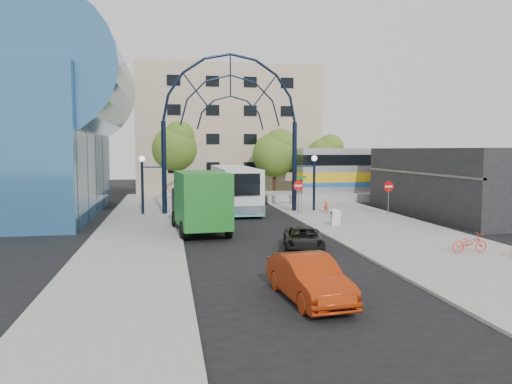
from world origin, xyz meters
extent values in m
plane|color=black|center=(0.00, 0.00, 0.00)|extent=(120.00, 120.00, 0.00)
cube|color=gray|center=(8.00, 4.00, 0.06)|extent=(8.00, 56.00, 0.12)
cube|color=gray|center=(-6.50, 6.00, 0.06)|extent=(5.00, 50.00, 0.12)
cylinder|color=black|center=(-5.00, 14.00, 3.50)|extent=(0.36, 0.36, 7.00)
cylinder|color=black|center=(5.00, 14.00, 3.50)|extent=(0.36, 0.36, 7.00)
cylinder|color=black|center=(-6.60, 14.00, 2.00)|extent=(0.20, 0.20, 4.00)
cylinder|color=black|center=(6.60, 14.00, 2.00)|extent=(0.20, 0.20, 4.00)
sphere|color=white|center=(-6.60, 14.00, 4.20)|extent=(0.44, 0.44, 0.44)
sphere|color=white|center=(6.60, 14.00, 4.20)|extent=(0.44, 0.44, 0.44)
cylinder|color=slate|center=(4.80, 12.00, 1.22)|extent=(0.06, 0.06, 2.20)
cylinder|color=red|center=(4.80, 12.00, 2.22)|extent=(0.80, 0.04, 0.80)
cube|color=white|center=(4.80, 11.97, 2.22)|extent=(0.55, 0.02, 0.12)
cylinder|color=slate|center=(11.00, 10.00, 1.22)|extent=(0.06, 0.06, 2.20)
cylinder|color=red|center=(11.00, 10.00, 2.22)|extent=(0.76, 0.04, 0.76)
cube|color=white|center=(11.00, 9.97, 2.22)|extent=(0.55, 0.02, 0.12)
cylinder|color=slate|center=(5.20, 12.60, 1.52)|extent=(0.05, 0.05, 2.80)
cube|color=#146626|center=(5.20, 12.60, 2.82)|extent=(0.70, 0.03, 0.18)
cube|color=#146626|center=(5.20, 12.60, 2.57)|extent=(0.03, 0.70, 0.18)
cube|color=white|center=(5.60, 5.80, 0.62)|extent=(0.55, 0.26, 0.99)
cube|color=white|center=(5.60, 6.15, 0.62)|extent=(0.55, 0.26, 0.99)
cube|color=#1E59A5|center=(5.60, 5.98, 0.95)|extent=(0.55, 0.42, 0.14)
cylinder|color=#326699|center=(-12.00, 15.00, 10.00)|extent=(9.00, 16.00, 9.00)
cube|color=black|center=(16.00, 10.00, 2.50)|extent=(6.00, 16.00, 5.00)
cube|color=tan|center=(2.00, 35.00, 7.00)|extent=(20.00, 12.00, 14.00)
cube|color=gray|center=(20.00, 22.00, 0.40)|extent=(32.00, 5.00, 0.80)
cube|color=#B7B7BC|center=(20.00, 22.00, 2.90)|extent=(25.00, 3.00, 4.20)
cube|color=gold|center=(20.00, 22.00, 2.30)|extent=(25.10, 3.05, 0.90)
cube|color=black|center=(20.00, 22.00, 3.90)|extent=(25.05, 3.05, 1.00)
cube|color=#1E59A5|center=(20.00, 22.00, 1.60)|extent=(25.10, 3.05, 0.35)
cylinder|color=#382314|center=(6.00, 26.00, 1.26)|extent=(0.36, 0.36, 2.52)
sphere|color=#3E5C18|center=(6.00, 26.00, 4.34)|extent=(4.48, 4.48, 4.48)
sphere|color=#3E5C18|center=(6.50, 25.70, 5.46)|extent=(3.08, 3.08, 3.08)
cylinder|color=#382314|center=(-4.00, 30.00, 1.44)|extent=(0.36, 0.36, 2.88)
sphere|color=#3E5C18|center=(-4.00, 30.00, 4.96)|extent=(5.12, 5.12, 5.12)
sphere|color=#3E5C18|center=(-3.50, 29.70, 6.24)|extent=(3.52, 3.52, 3.52)
cylinder|color=#382314|center=(12.00, 28.00, 1.17)|extent=(0.36, 0.36, 2.34)
sphere|color=#3E5C18|center=(12.00, 28.00, 4.03)|extent=(4.16, 4.16, 4.16)
sphere|color=#3E5C18|center=(12.50, 27.70, 5.07)|extent=(2.86, 2.86, 2.86)
cube|color=silver|center=(0.57, 16.53, 1.89)|extent=(2.82, 12.46, 3.14)
cube|color=#56AFC1|center=(0.57, 16.53, 0.60)|extent=(2.85, 12.46, 0.76)
cube|color=black|center=(0.57, 16.53, 2.54)|extent=(2.87, 12.21, 0.97)
cube|color=black|center=(0.54, 10.23, 2.49)|extent=(2.04, 0.16, 1.51)
cube|color=black|center=(0.60, 22.70, 1.73)|extent=(2.59, 0.21, 1.73)
cylinder|color=black|center=(-0.75, 20.39, 0.52)|extent=(0.31, 1.04, 1.04)
cylinder|color=black|center=(1.94, 20.38, 0.52)|extent=(0.31, 1.04, 1.04)
cylinder|color=black|center=(-0.80, 11.93, 0.52)|extent=(0.31, 1.04, 1.04)
cylinder|color=black|center=(1.90, 11.92, 0.52)|extent=(0.31, 1.04, 1.04)
cube|color=black|center=(-3.13, 7.93, 1.21)|extent=(2.75, 2.85, 2.42)
cube|color=black|center=(-3.25, 9.24, 1.70)|extent=(2.20, 0.30, 1.10)
cube|color=#1C6B21|center=(-2.84, 4.64, 2.09)|extent=(3.07, 5.27, 3.08)
cylinder|color=black|center=(-4.36, 7.49, 0.53)|extent=(0.38, 1.08, 1.05)
cylinder|color=black|center=(-1.85, 7.71, 0.53)|extent=(0.38, 1.08, 1.05)
cylinder|color=black|center=(-3.98, 3.22, 0.53)|extent=(0.38, 1.08, 1.05)
cylinder|color=black|center=(-1.47, 3.44, 0.53)|extent=(0.38, 1.08, 1.05)
imported|color=black|center=(1.70, -0.54, 0.56)|extent=(2.64, 4.30, 1.11)
imported|color=#982809|center=(-0.28, -8.39, 0.73)|extent=(2.01, 4.59, 1.47)
imported|color=orange|center=(6.58, 8.10, 0.53)|extent=(0.66, 1.61, 0.83)
imported|color=#DD542C|center=(7.12, 12.49, 0.57)|extent=(0.62, 1.54, 0.90)
imported|color=red|center=(9.01, -2.99, 0.58)|extent=(1.76, 0.63, 0.92)
camera|label=1|loc=(-4.75, -23.72, 4.90)|focal=35.00mm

